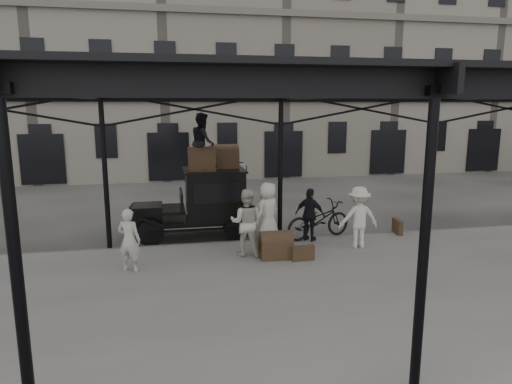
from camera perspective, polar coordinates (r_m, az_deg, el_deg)
ground at (r=12.27m, az=5.26°, el=-9.08°), size 120.00×120.00×0.00m
platform at (r=10.48m, az=8.41°, el=-12.32°), size 28.00×8.00×0.15m
canopy at (r=9.91m, az=8.60°, el=13.17°), size 22.50×9.00×4.74m
building_frontage at (r=29.37m, az=-4.80°, el=16.38°), size 64.00×8.00×14.00m
taxi at (r=14.53m, az=-6.43°, el=-1.00°), size 3.65×1.55×2.18m
porter_left at (r=11.57m, az=-15.58°, el=-5.81°), size 0.67×0.56×1.57m
porter_midleft at (r=12.27m, az=-1.21°, el=-3.81°), size 1.07×0.95×1.84m
porter_centre at (r=13.55m, az=1.54°, el=-2.52°), size 1.04×0.97×1.78m
porter_official at (r=13.70m, az=6.76°, el=-2.84°), size 0.97×0.90×1.60m
porter_right at (r=13.27m, az=12.71°, el=-3.11°), size 1.16×0.70×1.77m
bicycle at (r=14.04m, az=7.81°, el=-3.45°), size 2.32×1.35×1.15m
porter_roof at (r=14.16m, az=-6.68°, el=6.28°), size 0.69×0.87×1.76m
steamer_trunk_roof_near at (r=14.07m, az=-6.78°, el=3.90°), size 0.85×0.53×0.62m
steamer_trunk_roof_far at (r=14.59m, az=-3.98°, el=4.24°), size 0.91×0.60×0.63m
steamer_trunk_platform at (r=12.22m, az=2.52°, el=-6.85°), size 0.86×0.54×0.62m
wicker_hamper at (r=12.57m, az=1.86°, el=-6.63°), size 0.73×0.65×0.50m
suitcase_upright at (r=15.17m, az=17.27°, el=-4.14°), size 0.23×0.61×0.45m
suitcase_flat at (r=12.11m, az=5.91°, el=-7.61°), size 0.61×0.18×0.40m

